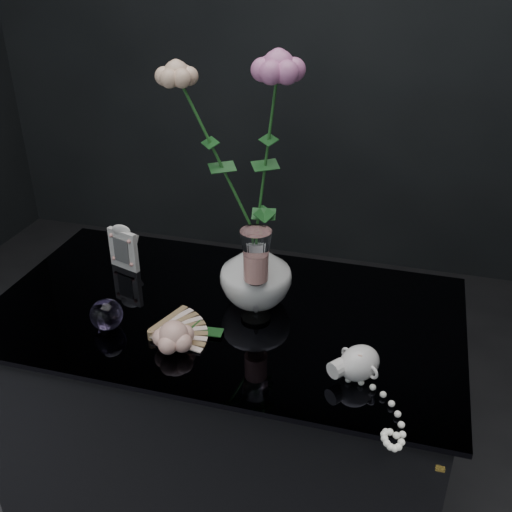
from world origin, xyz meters
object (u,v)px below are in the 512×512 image
(vase, at_px, (256,270))
(loose_rose, at_px, (174,336))
(wine_glass, at_px, (256,276))
(paperweight, at_px, (107,315))
(picture_frame, at_px, (123,246))
(pearl_jar, at_px, (359,362))

(vase, distance_m, loose_rose, 0.25)
(vase, bearing_deg, wine_glass, -74.23)
(vase, relative_size, wine_glass, 0.78)
(paperweight, bearing_deg, loose_rose, -9.67)
(paperweight, relative_size, loose_rose, 0.37)
(picture_frame, distance_m, paperweight, 0.26)
(wine_glass, xyz_separation_m, loose_rose, (-0.13, -0.15, -0.08))
(wine_glass, height_order, picture_frame, wine_glass)
(vase, xyz_separation_m, wine_glass, (0.02, -0.06, 0.02))
(loose_rose, bearing_deg, wine_glass, 73.36)
(vase, relative_size, loose_rose, 0.90)
(loose_rose, bearing_deg, pearl_jar, 26.96)
(loose_rose, bearing_deg, picture_frame, 156.50)
(pearl_jar, bearing_deg, wine_glass, -171.09)
(picture_frame, distance_m, pearl_jar, 0.67)
(pearl_jar, bearing_deg, picture_frame, -164.98)
(vase, height_order, pearl_jar, vase)
(wine_glass, relative_size, pearl_jar, 0.88)
(wine_glass, distance_m, loose_rose, 0.21)
(picture_frame, bearing_deg, loose_rose, -30.78)
(pearl_jar, bearing_deg, paperweight, -143.49)
(wine_glass, relative_size, paperweight, 3.09)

